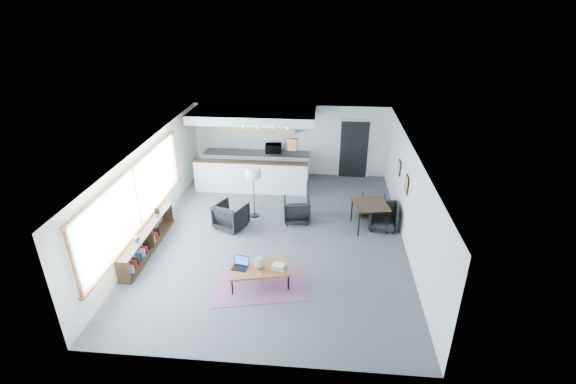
# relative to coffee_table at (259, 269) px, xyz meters

# --- Properties ---
(room) EXTENTS (7.02, 9.02, 2.62)m
(room) POSITION_rel_coffee_table_xyz_m (0.15, 2.16, 0.88)
(room) COLOR #48484A
(room) RESTS_ON ground
(window) EXTENTS (0.10, 5.95, 1.66)m
(window) POSITION_rel_coffee_table_xyz_m (-3.31, 1.26, 1.04)
(window) COLOR #8CBFFF
(window) RESTS_ON room
(console) EXTENTS (0.35, 3.00, 0.80)m
(console) POSITION_rel_coffee_table_xyz_m (-3.15, 1.11, -0.09)
(console) COLOR black
(console) RESTS_ON floor
(kitchenette) EXTENTS (4.20, 1.96, 2.60)m
(kitchenette) POSITION_rel_coffee_table_xyz_m (-1.05, 5.87, 0.96)
(kitchenette) COLOR white
(kitchenette) RESTS_ON floor
(doorway) EXTENTS (1.10, 0.12, 2.15)m
(doorway) POSITION_rel_coffee_table_xyz_m (2.45, 6.58, 0.66)
(doorway) COLOR black
(doorway) RESTS_ON room
(track_light) EXTENTS (1.60, 0.07, 0.15)m
(track_light) POSITION_rel_coffee_table_xyz_m (-0.44, 4.36, 2.11)
(track_light) COLOR silver
(track_light) RESTS_ON room
(wall_art_lower) EXTENTS (0.03, 0.38, 0.48)m
(wall_art_lower) POSITION_rel_coffee_table_xyz_m (3.62, 2.56, 1.13)
(wall_art_lower) COLOR black
(wall_art_lower) RESTS_ON room
(wall_art_upper) EXTENTS (0.03, 0.34, 0.44)m
(wall_art_upper) POSITION_rel_coffee_table_xyz_m (3.62, 3.86, 1.08)
(wall_art_upper) COLOR black
(wall_art_upper) RESTS_ON room
(kilim_rug) EXTENTS (2.45, 1.91, 0.01)m
(kilim_rug) POSITION_rel_coffee_table_xyz_m (-0.00, -0.00, -0.41)
(kilim_rug) COLOR #6A3A53
(kilim_rug) RESTS_ON floor
(coffee_table) EXTENTS (1.51, 1.03, 0.45)m
(coffee_table) POSITION_rel_coffee_table_xyz_m (0.00, 0.00, 0.00)
(coffee_table) COLOR brown
(coffee_table) RESTS_ON floor
(laptop) EXTENTS (0.40, 0.35, 0.25)m
(laptop) POSITION_rel_coffee_table_xyz_m (-0.43, 0.01, 0.11)
(laptop) COLOR black
(laptop) RESTS_ON coffee_table
(ceramic_pot) EXTENTS (0.28, 0.28, 0.28)m
(ceramic_pot) POSITION_rel_coffee_table_xyz_m (0.02, 0.00, 0.17)
(ceramic_pot) COLOR gray
(ceramic_pot) RESTS_ON coffee_table
(book_stack) EXTENTS (0.39, 0.34, 0.10)m
(book_stack) POSITION_rel_coffee_table_xyz_m (0.46, 0.04, 0.08)
(book_stack) COLOR silver
(book_stack) RESTS_ON coffee_table
(coaster) EXTENTS (0.11, 0.11, 0.01)m
(coaster) POSITION_rel_coffee_table_xyz_m (0.04, -0.22, 0.04)
(coaster) COLOR #E5590C
(coaster) RESTS_ON coffee_table
(armchair_left) EXTENTS (1.04, 1.01, 0.83)m
(armchair_left) POSITION_rel_coffee_table_xyz_m (-1.21, 2.52, -0.00)
(armchair_left) COLOR black
(armchair_left) RESTS_ON floor
(armchair_right) EXTENTS (0.84, 0.80, 0.78)m
(armchair_right) POSITION_rel_coffee_table_xyz_m (0.65, 3.09, -0.03)
(armchair_right) COLOR black
(armchair_right) RESTS_ON floor
(floor_lamp) EXTENTS (0.52, 0.52, 1.59)m
(floor_lamp) POSITION_rel_coffee_table_xyz_m (-0.65, 3.24, 0.97)
(floor_lamp) COLOR black
(floor_lamp) RESTS_ON floor
(dining_table) EXTENTS (1.09, 1.09, 0.78)m
(dining_table) POSITION_rel_coffee_table_xyz_m (2.75, 2.84, 0.30)
(dining_table) COLOR black
(dining_table) RESTS_ON floor
(dining_chair_near) EXTENTS (0.73, 0.69, 0.70)m
(dining_chair_near) POSITION_rel_coffee_table_xyz_m (3.15, 2.89, -0.07)
(dining_chair_near) COLOR black
(dining_chair_near) RESTS_ON floor
(dining_chair_far) EXTENTS (0.66, 0.62, 0.62)m
(dining_chair_far) POSITION_rel_coffee_table_xyz_m (2.92, 3.55, -0.11)
(dining_chair_far) COLOR black
(dining_chair_far) RESTS_ON floor
(microwave) EXTENTS (0.60, 0.37, 0.39)m
(microwave) POSITION_rel_coffee_table_xyz_m (-0.44, 6.31, 0.71)
(microwave) COLOR black
(microwave) RESTS_ON kitchenette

